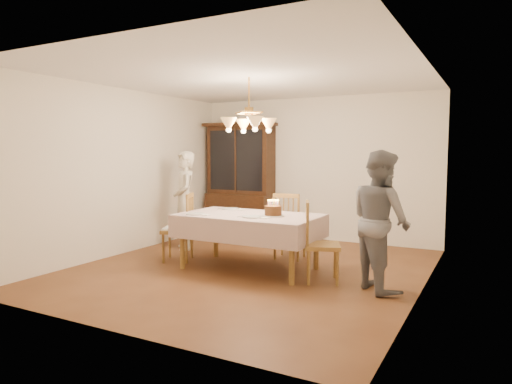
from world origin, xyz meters
The scene contains 14 objects.
ground centered at (0.00, 0.00, 0.00)m, with size 5.00×5.00×0.00m, color #573019.
room_shell centered at (0.00, 0.00, 1.58)m, with size 5.00×5.00×5.00m.
dining_table centered at (0.00, 0.00, 0.68)m, with size 1.90×1.10×0.76m.
china_hutch centered at (-1.44, 2.25, 1.04)m, with size 1.38×0.54×2.16m.
chair_far_side centered at (0.23, 0.84, 0.44)m, with size 0.48×0.46×1.00m.
chair_left_end centered at (-1.17, -0.05, 0.45)m, with size 0.56×0.57×1.00m.
chair_right_end centered at (1.08, -0.11, 0.44)m, with size 0.56×0.57×1.00m.
elderly_woman centered at (-1.58, 0.66, 0.81)m, with size 0.59×0.39×1.62m, color beige.
adult_in_grey centered at (1.79, -0.08, 0.82)m, with size 0.79×0.62×1.63m, color slate.
birthday_cake centered at (0.36, 0.01, 0.82)m, with size 0.30×0.30×0.22m.
place_setting_near_left centered at (-0.63, -0.35, 0.77)m, with size 0.41×0.26×0.02m.
place_setting_near_right centered at (0.19, -0.22, 0.77)m, with size 0.42×0.27×0.02m.
place_setting_far_left centered at (-0.50, 0.35, 0.77)m, with size 0.41×0.26×0.02m.
chandelier centered at (0.00, 0.00, 1.98)m, with size 0.62×0.62×0.73m.
Camera 1 is at (2.98, -5.39, 1.60)m, focal length 32.00 mm.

